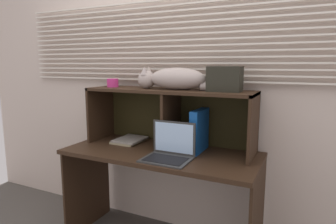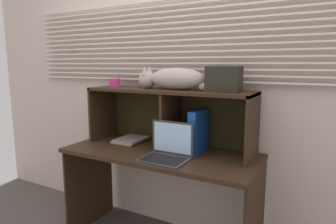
% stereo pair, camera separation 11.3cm
% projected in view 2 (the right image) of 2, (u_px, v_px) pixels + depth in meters
% --- Properties ---
extents(back_panel_with_blinds, '(4.40, 0.08, 2.50)m').
position_uv_depth(back_panel_with_blinds, '(181.00, 78.00, 2.33)').
color(back_panel_with_blinds, beige).
rests_on(back_panel_with_blinds, ground).
extents(desk, '(1.40, 0.61, 0.75)m').
position_uv_depth(desk, '(160.00, 171.00, 2.14)').
color(desk, '#301F13').
rests_on(desk, ground).
extents(hutch_shelf_unit, '(1.27, 0.34, 0.44)m').
position_uv_depth(hutch_shelf_unit, '(170.00, 107.00, 2.20)').
color(hutch_shelf_unit, '#301F13').
rests_on(hutch_shelf_unit, desk).
extents(cat, '(0.71, 0.17, 0.16)m').
position_uv_depth(cat, '(173.00, 79.00, 2.12)').
color(cat, '#B2A19B').
rests_on(cat, hutch_shelf_unit).
extents(laptop, '(0.31, 0.24, 0.24)m').
position_uv_depth(laptop, '(167.00, 151.00, 1.94)').
color(laptop, '#313131').
rests_on(laptop, desk).
extents(binder_upright, '(0.06, 0.26, 0.30)m').
position_uv_depth(binder_upright, '(199.00, 131.00, 2.08)').
color(binder_upright, '#124899').
rests_on(binder_upright, desk).
extents(book_stack, '(0.21, 0.26, 0.03)m').
position_uv_depth(book_stack, '(131.00, 140.00, 2.38)').
color(book_stack, tan).
rests_on(book_stack, desk).
extents(small_basket, '(0.09, 0.09, 0.07)m').
position_uv_depth(small_basket, '(115.00, 83.00, 2.38)').
color(small_basket, '#CB307D').
rests_on(small_basket, hutch_shelf_unit).
extents(storage_box, '(0.22, 0.14, 0.17)m').
position_uv_depth(storage_box, '(224.00, 79.00, 1.94)').
color(storage_box, black).
rests_on(storage_box, hutch_shelf_unit).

